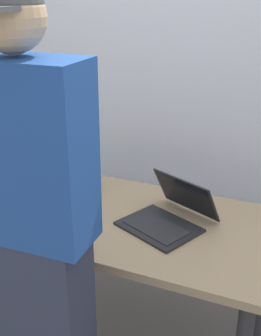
# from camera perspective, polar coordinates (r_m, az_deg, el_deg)

# --- Properties ---
(desk) EXTENTS (1.35, 0.76, 0.75)m
(desk) POSITION_cam_1_polar(r_m,az_deg,el_deg) (2.07, -0.42, -8.90)
(desk) COLOR #9E8460
(desk) RESTS_ON ground
(laptop) EXTENTS (0.44, 0.46, 0.20)m
(laptop) POSITION_cam_1_polar(r_m,az_deg,el_deg) (1.96, 5.04, -6.17)
(laptop) COLOR black
(laptop) RESTS_ON desk
(beer_bottle_dark) EXTENTS (0.07, 0.07, 0.28)m
(beer_bottle_dark) POSITION_cam_1_polar(r_m,az_deg,el_deg) (2.20, -9.02, -1.20)
(beer_bottle_dark) COLOR #472B14
(beer_bottle_dark) RESTS_ON desk
(beer_bottle_green) EXTENTS (0.07, 0.07, 0.30)m
(beer_bottle_green) POSITION_cam_1_polar(r_m,az_deg,el_deg) (2.28, -8.78, 0.20)
(beer_bottle_green) COLOR #333333
(beer_bottle_green) RESTS_ON desk
(beer_bottle_amber) EXTENTS (0.07, 0.07, 0.27)m
(beer_bottle_amber) POSITION_cam_1_polar(r_m,az_deg,el_deg) (2.23, -5.98, -0.79)
(beer_bottle_amber) COLOR brown
(beer_bottle_amber) RESTS_ON desk
(person_figure) EXTENTS (0.42, 0.28, 1.79)m
(person_figure) POSITION_cam_1_polar(r_m,az_deg,el_deg) (1.50, -12.55, -10.92)
(person_figure) COLOR #2D3347
(person_figure) RESTS_ON ground
(back_wall) EXTENTS (6.00, 0.10, 2.60)m
(back_wall) POSITION_cam_1_polar(r_m,az_deg,el_deg) (2.45, 6.26, 12.40)
(back_wall) COLOR silver
(back_wall) RESTS_ON ground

